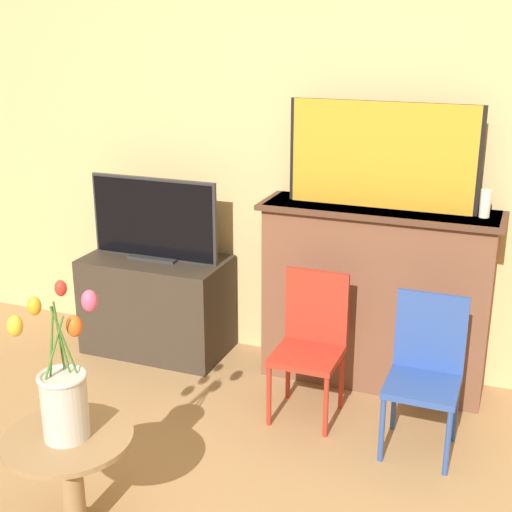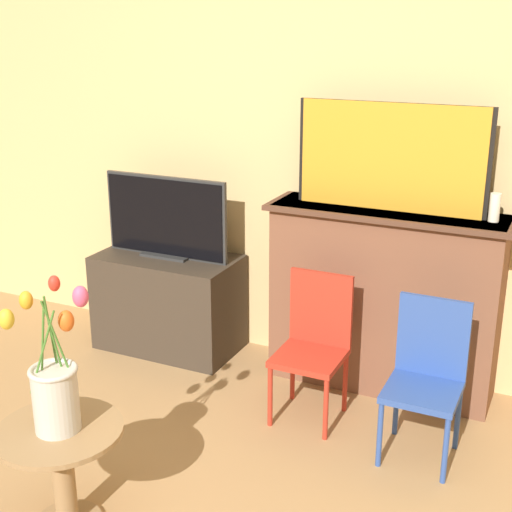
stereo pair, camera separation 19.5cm
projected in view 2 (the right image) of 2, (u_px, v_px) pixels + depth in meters
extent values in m
cube|color=tan|center=(359.00, 121.00, 3.63)|extent=(8.00, 0.06, 2.70)
cube|color=brown|center=(383.00, 300.00, 3.65)|extent=(1.14, 0.32, 0.96)
cube|color=#503123|center=(388.00, 213.00, 3.49)|extent=(1.20, 0.36, 0.02)
cube|color=black|center=(391.00, 157.00, 3.43)|extent=(0.94, 0.02, 0.52)
cube|color=orange|center=(390.00, 157.00, 3.42)|extent=(0.90, 0.02, 0.52)
cylinder|color=silver|center=(495.00, 207.00, 3.28)|extent=(0.05, 0.05, 0.13)
cube|color=#382D23|center=(169.00, 302.00, 4.14)|extent=(0.81, 0.44, 0.56)
cube|color=#2D2D2D|center=(167.00, 255.00, 4.05)|extent=(0.29, 0.12, 0.01)
cube|color=#2D2D2D|center=(166.00, 217.00, 3.99)|extent=(0.76, 0.02, 0.46)
cube|color=black|center=(165.00, 217.00, 3.98)|extent=(0.73, 0.02, 0.43)
cylinder|color=#B22D1E|center=(270.00, 396.00, 3.36)|extent=(0.02, 0.02, 0.31)
cylinder|color=#B22D1E|center=(326.00, 409.00, 3.25)|extent=(0.02, 0.02, 0.31)
cylinder|color=#B22D1E|center=(293.00, 371.00, 3.60)|extent=(0.02, 0.02, 0.31)
cylinder|color=#B22D1E|center=(345.00, 383.00, 3.49)|extent=(0.02, 0.02, 0.31)
cube|color=#B22D1E|center=(309.00, 357.00, 3.37)|extent=(0.31, 0.31, 0.03)
cube|color=#B22D1E|center=(321.00, 308.00, 3.43)|extent=(0.31, 0.02, 0.37)
cylinder|color=#2D4C99|center=(380.00, 434.00, 3.05)|extent=(0.02, 0.02, 0.31)
cylinder|color=#2D4C99|center=(445.00, 450.00, 2.94)|extent=(0.02, 0.02, 0.31)
cylinder|color=#2D4C99|center=(396.00, 404.00, 3.29)|extent=(0.02, 0.02, 0.31)
cylinder|color=#2D4C99|center=(458.00, 418.00, 3.18)|extent=(0.02, 0.02, 0.31)
cube|color=#2D4C99|center=(422.00, 392.00, 3.06)|extent=(0.31, 0.31, 0.03)
cube|color=#2D4C99|center=(433.00, 337.00, 3.12)|extent=(0.31, 0.02, 0.37)
cylinder|color=#99754C|center=(64.00, 480.00, 2.67)|extent=(0.08, 0.08, 0.41)
cylinder|color=#99754C|center=(59.00, 431.00, 2.61)|extent=(0.47, 0.47, 0.02)
cylinder|color=beige|center=(56.00, 400.00, 2.56)|extent=(0.17, 0.17, 0.24)
torus|color=beige|center=(53.00, 370.00, 2.53)|extent=(0.18, 0.18, 0.02)
cylinder|color=#477A2D|center=(59.00, 345.00, 2.51)|extent=(0.06, 0.08, 0.35)
ellipsoid|color=#E0517A|center=(80.00, 297.00, 2.49)|extent=(0.06, 0.06, 0.08)
cylinder|color=#477A2D|center=(52.00, 340.00, 2.52)|extent=(0.05, 0.09, 0.37)
ellipsoid|color=red|center=(54.00, 283.00, 2.55)|extent=(0.04, 0.04, 0.06)
cylinder|color=#477A2D|center=(43.00, 346.00, 2.50)|extent=(0.05, 0.02, 0.35)
ellipsoid|color=orange|center=(26.00, 300.00, 2.45)|extent=(0.05, 0.05, 0.07)
cylinder|color=#477A2D|center=(58.00, 356.00, 2.53)|extent=(0.02, 0.05, 0.25)
ellipsoid|color=orange|center=(66.00, 321.00, 2.53)|extent=(0.06, 0.06, 0.08)
cylinder|color=#477A2D|center=(42.00, 352.00, 2.49)|extent=(0.08, 0.08, 0.30)
ellipsoid|color=gold|center=(6.00, 319.00, 2.42)|extent=(0.05, 0.05, 0.07)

